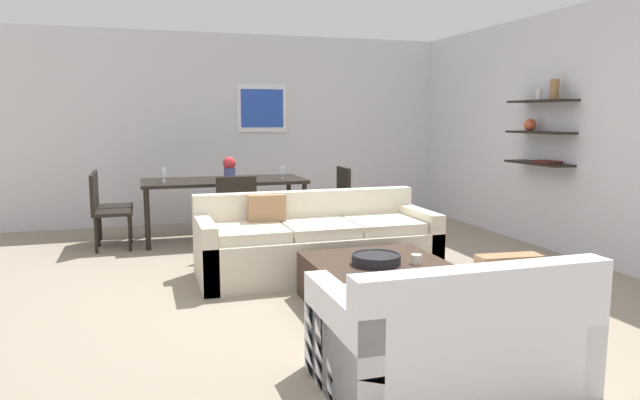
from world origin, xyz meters
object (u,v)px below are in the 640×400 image
(coffee_table, at_px, (378,285))
(dining_chair_foot, at_px, (235,209))
(sofa_beige, at_px, (316,245))
(dining_table, at_px, (224,185))
(wine_glass_left_far, at_px, (163,172))
(wine_glass_left_near, at_px, (164,174))
(dining_chair_left_near, at_px, (104,206))
(centerpiece_vase, at_px, (230,168))
(decorative_bowl, at_px, (376,259))
(wine_glass_right_near, at_px, (282,170))
(dining_chair_right_near, at_px, (335,196))
(candle_jar, at_px, (416,259))
(dining_chair_left_far, at_px, (106,202))
(loveseat_white, at_px, (450,335))

(coffee_table, distance_m, dining_chair_foot, 2.36)
(sofa_beige, height_order, dining_table, sofa_beige)
(wine_glass_left_far, xyz_separation_m, wine_glass_left_near, (0.00, -0.22, -0.00))
(dining_chair_left_near, height_order, centerpiece_vase, centerpiece_vase)
(dining_table, distance_m, wine_glass_left_far, 0.75)
(decorative_bowl, relative_size, wine_glass_right_near, 2.59)
(wine_glass_left_far, xyz_separation_m, centerpiece_vase, (0.79, -0.16, 0.04))
(dining_chair_foot, xyz_separation_m, dining_chair_right_near, (1.40, 0.66, 0.00))
(dining_chair_left_near, height_order, wine_glass_left_near, wine_glass_left_near)
(dining_chair_foot, relative_size, wine_glass_left_near, 5.78)
(decorative_bowl, bearing_deg, dining_chair_right_near, 77.27)
(dining_chair_right_near, bearing_deg, candle_jar, -96.68)
(dining_chair_right_near, xyz_separation_m, wine_glass_left_near, (-2.13, 0.09, 0.35))
(wine_glass_right_near, bearing_deg, wine_glass_left_far, 171.22)
(coffee_table, xyz_separation_m, wine_glass_left_near, (-1.52, 2.94, 0.66))
(sofa_beige, height_order, wine_glass_right_near, wine_glass_right_near)
(dining_chair_left_far, xyz_separation_m, centerpiece_vase, (1.47, -0.25, 0.40))
(sofa_beige, bearing_deg, wine_glass_right_near, 86.35)
(wine_glass_left_far, bearing_deg, centerpiece_vase, -11.18)
(loveseat_white, xyz_separation_m, dining_chair_right_near, (0.75, 4.22, 0.21))
(candle_jar, bearing_deg, dining_chair_foot, 114.17)
(sofa_beige, distance_m, coffee_table, 1.14)
(decorative_bowl, bearing_deg, dining_table, 103.38)
(coffee_table, xyz_separation_m, dining_chair_right_near, (0.61, 2.85, 0.31))
(decorative_bowl, bearing_deg, centerpiece_vase, 102.34)
(dining_chair_left_far, height_order, wine_glass_right_near, wine_glass_right_near)
(dining_chair_foot, bearing_deg, wine_glass_left_far, 126.73)
(dining_table, height_order, wine_glass_left_near, wine_glass_left_near)
(dining_chair_left_near, distance_m, dining_chair_right_near, 2.81)
(decorative_bowl, height_order, centerpiece_vase, centerpiece_vase)
(candle_jar, bearing_deg, decorative_bowl, 165.79)
(coffee_table, distance_m, wine_glass_right_near, 3.02)
(loveseat_white, relative_size, dining_chair_left_far, 1.64)
(dining_chair_foot, distance_m, dining_chair_left_far, 1.76)
(sofa_beige, height_order, dining_chair_right_near, dining_chair_right_near)
(wine_glass_left_near, bearing_deg, coffee_table, -62.72)
(sofa_beige, relative_size, coffee_table, 2.09)
(candle_jar, height_order, wine_glass_right_near, wine_glass_right_near)
(loveseat_white, bearing_deg, candle_jar, 71.78)
(dining_table, relative_size, wine_glass_left_far, 12.80)
(decorative_bowl, distance_m, wine_glass_left_near, 3.38)
(centerpiece_vase, bearing_deg, coffee_table, -76.46)
(candle_jar, distance_m, wine_glass_left_far, 3.79)
(loveseat_white, distance_m, candle_jar, 1.29)
(dining_chair_right_near, bearing_deg, dining_chair_left_near, 180.00)
(coffee_table, height_order, dining_chair_foot, dining_chair_foot)
(loveseat_white, bearing_deg, sofa_beige, 90.95)
(wine_glass_right_near, xyz_separation_m, wine_glass_left_far, (-1.45, 0.22, 0.00))
(decorative_bowl, relative_size, dining_table, 0.19)
(dining_chair_left_near, distance_m, wine_glass_right_near, 2.16)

